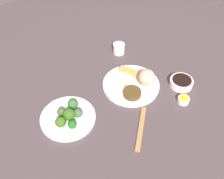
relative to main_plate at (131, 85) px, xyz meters
The scene contains 19 objects.
tabletop 0.04m from the main_plate, 106.32° to the right, with size 2.20×2.20×0.02m, color #473B3D.
main_plate is the anchor object (origin of this frame).
rice_scoop 0.08m from the main_plate, 61.14° to the left, with size 0.08×0.08×0.08m, color tan.
spring_roll 0.07m from the main_plate, 151.14° to the left, with size 0.11×0.03×0.03m, color gold.
crab_rangoon_wonton 0.07m from the main_plate, 118.86° to the right, with size 0.06×0.07×0.01m, color beige.
stir_fry_heap 0.07m from the main_plate, 28.86° to the right, with size 0.08×0.08×0.02m, color #4E3718.
broccoli_plate 0.34m from the main_plate, 85.76° to the right, with size 0.24×0.24×0.01m, color white.
broccoli_floret_0 0.34m from the main_plate, 83.87° to the right, with size 0.05×0.05×0.05m, color #335C1B.
broccoli_floret_1 0.30m from the main_plate, 92.91° to the right, with size 0.05×0.05×0.05m, color #306630.
broccoli_floret_2 0.30m from the main_plate, 81.69° to the right, with size 0.04×0.04×0.04m, color #3A5E32.
broccoli_floret_3 0.36m from the main_plate, 89.93° to the right, with size 0.04×0.04×0.04m, color #3B5826.
broccoli_floret_4 0.35m from the main_plate, 76.38° to the right, with size 0.04×0.04×0.04m, color #22611C.
broccoli_floret_5 0.38m from the main_plate, 82.36° to the right, with size 0.04×0.04×0.04m, color #38611B.
soy_sauce_bowl 0.24m from the main_plate, 60.98° to the left, with size 0.11×0.11×0.03m, color white.
soy_sauce_bowl_liquid 0.24m from the main_plate, 60.98° to the left, with size 0.09×0.09×0.00m, color black.
sauce_ramekin_hot_mustard 0.25m from the main_plate, 35.72° to the left, with size 0.05×0.05×0.03m, color white.
sauce_ramekin_hot_mustard_liquid 0.25m from the main_plate, 35.72° to the left, with size 0.04×0.04×0.00m, color yellow.
teacup 0.26m from the main_plate, 160.96° to the left, with size 0.06×0.06×0.06m, color white.
chopsticks_pair 0.25m from the main_plate, 24.27° to the right, with size 0.22×0.02×0.01m, color #A17843.
Camera 1 is at (0.71, -0.49, 0.92)m, focal length 41.76 mm.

